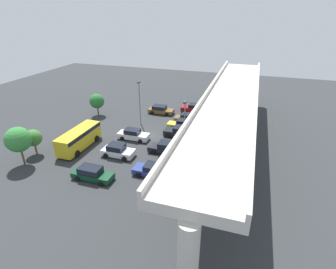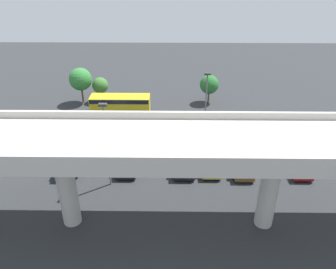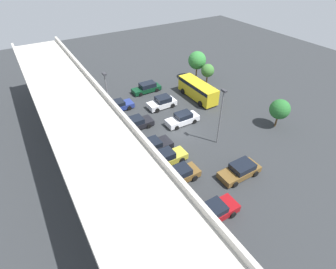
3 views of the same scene
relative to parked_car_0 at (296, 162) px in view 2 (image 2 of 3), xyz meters
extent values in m
plane|color=#2D3033|center=(12.46, -4.47, -0.72)|extent=(96.09, 96.09, 0.00)
cube|color=#BCB7AD|center=(12.46, 7.50, 6.39)|extent=(44.84, 6.52, 0.90)
cube|color=#BCB7AD|center=(12.46, 4.39, 7.12)|extent=(44.84, 0.30, 0.55)
cube|color=#BCB7AD|center=(12.46, 10.61, 7.12)|extent=(44.84, 0.30, 0.55)
cylinder|color=#BCB7AD|center=(4.99, 7.50, 2.61)|extent=(1.39, 1.39, 6.66)
cylinder|color=#BCB7AD|center=(19.94, 7.50, 2.61)|extent=(1.39, 1.39, 6.66)
cube|color=maroon|center=(0.00, -0.04, -0.16)|extent=(1.84, 4.74, 0.76)
cube|color=black|center=(0.00, 0.12, 0.53)|extent=(1.69, 2.14, 0.62)
cylinder|color=black|center=(0.94, -1.51, -0.39)|extent=(0.22, 0.65, 0.65)
cylinder|color=black|center=(-0.94, -1.51, -0.39)|extent=(0.22, 0.65, 0.65)
cylinder|color=black|center=(0.94, 1.43, -0.39)|extent=(0.22, 0.65, 0.65)
cylinder|color=black|center=(-0.94, 1.43, -0.39)|extent=(0.22, 0.65, 0.65)
cube|color=brown|center=(2.68, -5.67, -0.19)|extent=(1.94, 4.67, 0.67)
cube|color=black|center=(2.68, -5.99, 0.47)|extent=(1.79, 2.42, 0.65)
cylinder|color=black|center=(1.69, -4.22, -0.38)|extent=(0.22, 0.67, 0.67)
cylinder|color=black|center=(3.68, -4.22, -0.38)|extent=(0.22, 0.67, 0.67)
cylinder|color=black|center=(1.69, -7.12, -0.38)|extent=(0.22, 0.67, 0.67)
cylinder|color=black|center=(3.68, -7.12, -0.38)|extent=(0.22, 0.67, 0.67)
cube|color=brown|center=(5.45, 0.24, -0.16)|extent=(1.79, 4.59, 0.74)
cube|color=black|center=(5.45, 0.37, 0.55)|extent=(1.65, 2.68, 0.67)
cylinder|color=black|center=(6.36, -1.18, -0.38)|extent=(0.22, 0.68, 0.68)
cylinder|color=black|center=(4.53, -1.18, -0.38)|extent=(0.22, 0.68, 0.68)
cylinder|color=black|center=(6.36, 1.66, -0.38)|extent=(0.22, 0.68, 0.68)
cylinder|color=black|center=(4.53, 1.66, -0.38)|extent=(0.22, 0.68, 0.68)
cube|color=gold|center=(8.41, -0.13, -0.15)|extent=(1.75, 4.66, 0.73)
cube|color=black|center=(8.41, 0.26, 0.59)|extent=(1.61, 2.22, 0.75)
cylinder|color=black|center=(9.31, -1.58, -0.36)|extent=(0.22, 0.71, 0.71)
cylinder|color=black|center=(7.51, -1.58, -0.36)|extent=(0.22, 0.71, 0.71)
cylinder|color=black|center=(9.31, 1.31, -0.36)|extent=(0.22, 0.71, 0.71)
cylinder|color=black|center=(7.51, 1.31, -0.36)|extent=(0.22, 0.71, 0.71)
cube|color=black|center=(11.00, 0.14, -0.14)|extent=(1.99, 4.45, 0.79)
cube|color=black|center=(11.00, 0.49, 0.55)|extent=(1.83, 2.18, 0.61)
cylinder|color=black|center=(12.02, -1.24, -0.39)|extent=(0.22, 0.65, 0.65)
cylinder|color=black|center=(9.99, -1.24, -0.39)|extent=(0.22, 0.65, 0.65)
cylinder|color=black|center=(12.02, 1.52, -0.39)|extent=(0.22, 0.65, 0.65)
cylinder|color=black|center=(9.99, 1.52, -0.39)|extent=(0.22, 0.65, 0.65)
cube|color=silver|center=(14.11, -6.02, -0.15)|extent=(1.72, 4.69, 0.79)
cube|color=black|center=(14.11, -6.17, 0.56)|extent=(1.58, 2.19, 0.65)
cylinder|color=black|center=(13.23, -4.57, -0.41)|extent=(0.22, 0.61, 0.61)
cylinder|color=black|center=(14.99, -4.57, -0.41)|extent=(0.22, 0.61, 0.61)
cylinder|color=black|center=(13.23, -7.48, -0.41)|extent=(0.22, 0.61, 0.61)
cylinder|color=black|center=(14.99, -7.48, -0.41)|extent=(0.22, 0.61, 0.61)
cube|color=black|center=(16.46, -0.09, -0.20)|extent=(1.90, 4.75, 0.69)
cube|color=black|center=(16.46, 0.17, 0.48)|extent=(1.75, 2.48, 0.68)
cylinder|color=black|center=(17.44, -1.57, -0.41)|extent=(0.22, 0.62, 0.62)
cylinder|color=black|center=(15.49, -1.57, -0.41)|extent=(0.22, 0.62, 0.62)
cylinder|color=black|center=(17.44, 1.38, -0.41)|extent=(0.22, 0.62, 0.62)
cylinder|color=black|center=(15.49, 1.38, -0.41)|extent=(0.22, 0.62, 0.62)
cube|color=silver|center=(19.33, -5.80, -0.14)|extent=(1.91, 4.31, 0.77)
cube|color=black|center=(19.33, -6.05, 0.61)|extent=(1.76, 2.11, 0.72)
cylinder|color=black|center=(18.35, -4.47, -0.37)|extent=(0.22, 0.69, 0.69)
cylinder|color=black|center=(20.31, -4.47, -0.37)|extent=(0.22, 0.69, 0.69)
cylinder|color=black|center=(18.35, -7.14, -0.37)|extent=(0.22, 0.69, 0.69)
cylinder|color=black|center=(20.31, -7.14, -0.37)|extent=(0.22, 0.69, 0.69)
cube|color=navy|center=(22.06, 0.20, -0.20)|extent=(1.88, 4.77, 0.67)
cube|color=black|center=(22.06, 0.60, 0.42)|extent=(1.73, 2.80, 0.57)
cylinder|color=black|center=(23.02, -1.28, -0.38)|extent=(0.22, 0.67, 0.67)
cylinder|color=black|center=(21.10, -1.28, -0.38)|extent=(0.22, 0.67, 0.67)
cylinder|color=black|center=(23.02, 1.68, -0.38)|extent=(0.22, 0.67, 0.67)
cylinder|color=black|center=(21.10, 1.68, -0.38)|extent=(0.22, 0.67, 0.67)
cube|color=#0C381E|center=(24.93, -6.12, -0.22)|extent=(1.76, 4.80, 0.66)
cube|color=black|center=(24.93, -6.36, 0.47)|extent=(1.62, 2.55, 0.72)
cylinder|color=black|center=(24.03, -4.63, -0.41)|extent=(0.22, 0.61, 0.61)
cylinder|color=black|center=(25.83, -4.63, -0.41)|extent=(0.22, 0.61, 0.61)
cylinder|color=black|center=(24.03, -7.61, -0.41)|extent=(0.22, 0.61, 0.61)
cylinder|color=black|center=(25.83, -7.61, -0.41)|extent=(0.22, 0.61, 0.61)
cube|color=gold|center=(18.84, -12.06, 0.73)|extent=(7.61, 2.28, 2.39)
cube|color=black|center=(18.84, -12.06, 1.58)|extent=(7.45, 2.32, 0.53)
cylinder|color=black|center=(16.48, -13.22, -0.26)|extent=(0.92, 0.29, 0.92)
cylinder|color=black|center=(16.48, -10.90, -0.26)|extent=(0.92, 0.29, 0.92)
cylinder|color=black|center=(21.20, -13.22, -0.26)|extent=(0.92, 0.29, 0.92)
cylinder|color=black|center=(21.20, -10.90, -0.26)|extent=(0.92, 0.29, 0.92)
cylinder|color=slate|center=(8.35, -7.37, 2.83)|extent=(0.16, 0.16, 7.09)
cube|color=#333338|center=(8.35, -7.37, 6.47)|extent=(0.70, 0.35, 0.20)
cylinder|color=slate|center=(17.73, 2.72, 3.19)|extent=(0.16, 0.16, 7.81)
cube|color=#333338|center=(17.73, 2.72, 7.20)|extent=(0.70, 0.35, 0.20)
cylinder|color=brown|center=(7.01, -16.44, 0.06)|extent=(0.24, 0.24, 1.55)
sphere|color=#286B2D|center=(7.01, -16.44, 1.95)|extent=(2.62, 2.62, 2.62)
cylinder|color=brown|center=(22.24, -16.60, 0.01)|extent=(0.24, 0.24, 1.46)
sphere|color=#3D7533|center=(22.24, -16.60, 1.69)|extent=(2.23, 2.23, 2.23)
cylinder|color=brown|center=(24.80, -16.18, 0.35)|extent=(0.24, 0.24, 2.13)
sphere|color=#337F38|center=(24.80, -16.18, 2.73)|extent=(3.11, 3.11, 3.11)
camera|label=1|loc=(46.04, 9.84, 16.98)|focal=28.00mm
camera|label=2|loc=(12.17, 26.76, 17.73)|focal=35.00mm
camera|label=3|loc=(-10.40, 11.16, 19.70)|focal=28.00mm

